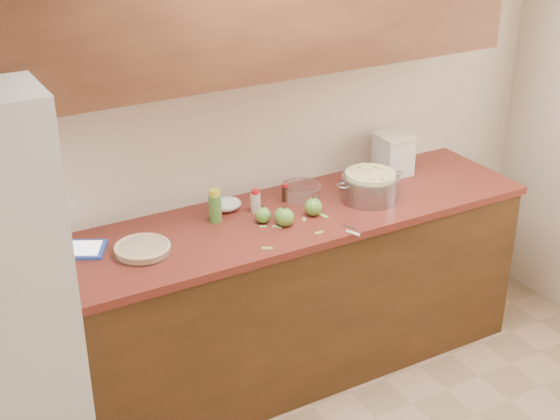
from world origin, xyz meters
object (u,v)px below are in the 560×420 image
pie (142,249)px  colander (370,186)px  flour_canister (393,154)px  tablet (79,249)px

pie → colander: colander is taller
colander → flour_canister: flour_canister is taller
tablet → colander: bearing=21.1°
tablet → pie: bearing=-5.2°
flour_canister → tablet: bearing=-178.9°
pie → tablet: (-0.24, 0.16, -0.01)m
colander → flour_canister: bearing=35.0°
flour_canister → pie: bearing=-172.8°
pie → flour_canister: 1.53m
tablet → flour_canister: bearing=29.2°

